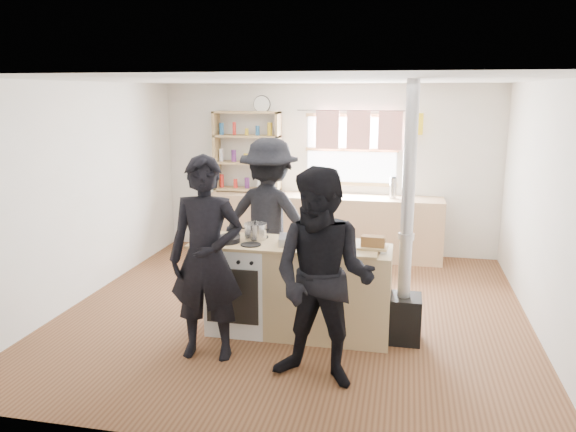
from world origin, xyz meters
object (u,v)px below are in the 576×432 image
object	(u,v)px
skillet_greens	(226,239)
bread_board	(373,243)
cooking_island	(298,288)
person_near_right	(323,279)
thermos	(393,188)
person_far	(270,220)
person_near_left	(206,259)
stockpot_stove	(256,231)
stockpot_counter	(337,237)
roast_tray	(296,239)
flue_heater	(404,276)

from	to	relation	value
skillet_greens	bread_board	bearing A→B (deg)	2.68
cooking_island	person_near_right	distance (m)	1.10
thermos	person_far	bearing A→B (deg)	-126.26
thermos	person_near_left	size ratio (longest dim) A/B	0.16
person_near_left	stockpot_stove	bearing A→B (deg)	66.17
thermos	person_far	world-z (taller)	person_far
stockpot_counter	person_near_left	bearing A→B (deg)	-149.91
person_near_left	person_near_right	world-z (taller)	person_near_left
roast_tray	person_near_left	bearing A→B (deg)	-136.45
stockpot_counter	person_near_right	xyz separation A→B (m)	(0.00, -0.91, -0.11)
person_near_right	skillet_greens	bearing A→B (deg)	153.61
stockpot_counter	bread_board	world-z (taller)	stockpot_counter
bread_board	flue_heater	bearing A→B (deg)	9.27
roast_tray	thermos	bearing A→B (deg)	72.77
roast_tray	person_near_right	world-z (taller)	person_near_right
flue_heater	person_near_left	bearing A→B (deg)	-158.49
skillet_greens	roast_tray	size ratio (longest dim) A/B	0.92
person_near_left	thermos	bearing A→B (deg)	60.89
thermos	bread_board	size ratio (longest dim) A/B	0.99
cooking_island	skillet_greens	bearing A→B (deg)	-172.92
stockpot_stove	roast_tray	bearing A→B (deg)	-11.61
person_near_left	person_far	xyz separation A→B (m)	(0.19, 1.58, 0.01)
skillet_greens	person_far	distance (m)	1.03
stockpot_stove	person_far	world-z (taller)	person_far
skillet_greens	stockpot_counter	world-z (taller)	stockpot_counter
person_far	bread_board	bearing A→B (deg)	153.25
roast_tray	bread_board	size ratio (longest dim) A/B	1.25
stockpot_stove	bread_board	distance (m)	1.19
person_near_right	stockpot_stove	bearing A→B (deg)	140.84
flue_heater	person_far	bearing A→B (deg)	149.87
bread_board	stockpot_stove	bearing A→B (deg)	174.99
flue_heater	roast_tray	bearing A→B (deg)	-178.11
skillet_greens	flue_heater	world-z (taller)	flue_heater
roast_tray	person_far	bearing A→B (deg)	117.75
thermos	person_near_left	bearing A→B (deg)	-114.28
bread_board	person_far	bearing A→B (deg)	142.63
bread_board	person_near_right	bearing A→B (deg)	-110.70
bread_board	roast_tray	bearing A→B (deg)	178.85
stockpot_stove	bread_board	size ratio (longest dim) A/B	0.77
flue_heater	person_far	distance (m)	1.81
thermos	skillet_greens	bearing A→B (deg)	-118.41
thermos	person_near_right	world-z (taller)	person_near_right
roast_tray	person_near_right	size ratio (longest dim) A/B	0.20
roast_tray	bread_board	xyz separation A→B (m)	(0.75, -0.02, 0.01)
roast_tray	stockpot_stove	size ratio (longest dim) A/B	1.61
flue_heater	person_near_right	bearing A→B (deg)	-124.09
person_near_right	roast_tray	bearing A→B (deg)	125.01
skillet_greens	person_near_left	distance (m)	0.57
skillet_greens	bread_board	distance (m)	1.44
cooking_island	bread_board	xyz separation A→B (m)	(0.72, -0.02, 0.51)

